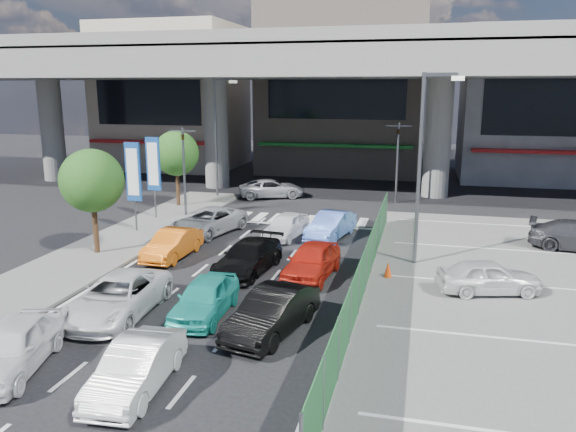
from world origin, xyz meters
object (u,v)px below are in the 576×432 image
(signboard_far, at_px, (153,166))
(van_white_back_left, at_px, (12,347))
(taxi_teal_mid, at_px, (205,298))
(taxi_orange_right, at_px, (312,261))
(wagon_silver_front_left, at_px, (208,221))
(street_lamp_left, at_px, (218,128))
(parked_sedan_white, at_px, (489,277))
(traffic_cone, at_px, (388,269))
(traffic_light_left, at_px, (183,150))
(traffic_light_right, at_px, (398,143))
(crossing_wagon_silver, at_px, (272,189))
(tree_far, at_px, (176,154))
(signboard_near, at_px, (133,175))
(sedan_black_mid, at_px, (248,257))
(sedan_white_front_mid, at_px, (286,225))
(street_lamp_right, at_px, (424,153))
(hatch_white_back_mid, at_px, (136,367))
(kei_truck_front_right, at_px, (331,225))
(tree_near, at_px, (92,181))
(taxi_orange_left, at_px, (173,244))
(hatch_black_mid_right, at_px, (272,312))
(sedan_white_mid_left, at_px, (118,297))

(signboard_far, height_order, van_white_back_left, signboard_far)
(van_white_back_left, bearing_deg, taxi_teal_mid, 37.96)
(taxi_orange_right, xyz_separation_m, wagon_silver_front_left, (-6.55, 5.45, -0.03))
(street_lamp_left, xyz_separation_m, taxi_teal_mid, (6.71, -19.40, -4.12))
(wagon_silver_front_left, bearing_deg, signboard_far, 165.51)
(parked_sedan_white, distance_m, traffic_cone, 3.80)
(traffic_light_left, distance_m, street_lamp_left, 6.06)
(traffic_light_right, bearing_deg, wagon_silver_front_left, -131.05)
(street_lamp_left, distance_m, crossing_wagon_silver, 5.48)
(signboard_far, relative_size, van_white_back_left, 1.16)
(tree_far, distance_m, parked_sedan_white, 21.15)
(signboard_far, bearing_deg, signboard_near, -82.41)
(sedan_black_mid, height_order, wagon_silver_front_left, wagon_silver_front_left)
(signboard_near, bearing_deg, tree_far, 95.27)
(signboard_far, relative_size, sedan_white_front_mid, 1.29)
(street_lamp_right, height_order, hatch_white_back_mid, street_lamp_right)
(kei_truck_front_right, bearing_deg, tree_near, -139.27)
(taxi_orange_left, bearing_deg, hatch_black_mid_right, -43.52)
(signboard_near, bearing_deg, sedan_black_mid, -31.79)
(hatch_black_mid_right, relative_size, traffic_cone, 6.57)
(tree_near, relative_size, taxi_teal_mid, 1.27)
(taxi_teal_mid, xyz_separation_m, wagon_silver_front_left, (-3.88, 10.07, 0.01))
(taxi_teal_mid, distance_m, sedan_black_mid, 4.69)
(street_lamp_left, distance_m, sedan_black_mid, 16.69)
(tree_near, height_order, sedan_black_mid, tree_near)
(signboard_far, height_order, sedan_white_mid_left, signboard_far)
(street_lamp_right, xyz_separation_m, tree_far, (-14.97, 8.50, -1.38))
(traffic_light_right, xyz_separation_m, wagon_silver_front_left, (-8.99, -10.32, -3.28))
(taxi_teal_mid, xyz_separation_m, taxi_orange_left, (-3.85, 5.78, -0.02))
(tree_far, distance_m, hatch_black_mid_right, 19.97)
(signboard_near, height_order, van_white_back_left, signboard_near)
(street_lamp_right, relative_size, street_lamp_left, 1.00)
(taxi_orange_right, xyz_separation_m, sedan_white_front_mid, (-2.46, 5.70, -0.07))
(traffic_cone, bearing_deg, taxi_orange_left, 176.81)
(signboard_far, bearing_deg, sedan_white_mid_left, -68.36)
(hatch_white_back_mid, relative_size, kei_truck_front_right, 0.95)
(signboard_far, height_order, crossing_wagon_silver, signboard_far)
(hatch_black_mid_right, height_order, traffic_cone, hatch_black_mid_right)
(signboard_far, relative_size, taxi_orange_right, 1.16)
(traffic_light_left, height_order, street_lamp_left, street_lamp_left)
(traffic_cone, bearing_deg, taxi_teal_mid, -136.97)
(sedan_white_mid_left, relative_size, sedan_white_front_mid, 1.31)
(hatch_white_back_mid, bearing_deg, hatch_black_mid_right, 55.15)
(hatch_white_back_mid, distance_m, sedan_black_mid, 9.45)
(traffic_light_right, distance_m, signboard_near, 16.83)
(tree_near, distance_m, parked_sedan_white, 16.93)
(taxi_orange_right, bearing_deg, sedan_white_front_mid, 118.93)
(signboard_far, xyz_separation_m, crossing_wagon_silver, (4.74, 7.90, -2.44))
(sedan_white_front_mid, bearing_deg, parked_sedan_white, -24.52)
(hatch_black_mid_right, bearing_deg, taxi_teal_mid, 176.38)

